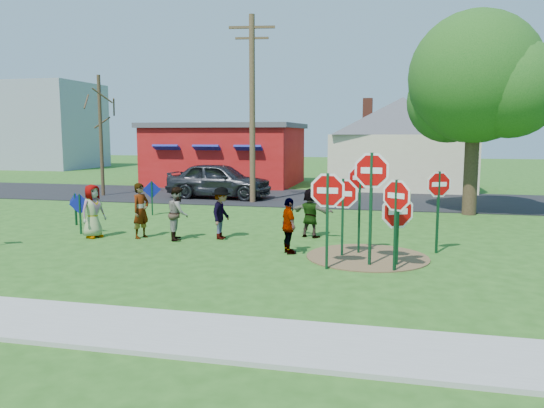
# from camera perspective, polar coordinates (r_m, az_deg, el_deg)

# --- Properties ---
(ground) EXTENTS (120.00, 120.00, 0.00)m
(ground) POSITION_cam_1_polar(r_m,az_deg,el_deg) (16.03, -5.92, -4.10)
(ground) COLOR #255217
(ground) RESTS_ON ground
(sidewalk) EXTENTS (22.00, 1.80, 0.08)m
(sidewalk) POSITION_cam_1_polar(r_m,az_deg,el_deg) (9.74, -20.08, -12.00)
(sidewalk) COLOR #9E9E99
(sidewalk) RESTS_ON ground
(road) EXTENTS (120.00, 7.50, 0.04)m
(road) POSITION_cam_1_polar(r_m,az_deg,el_deg) (27.03, 2.00, 0.72)
(road) COLOR black
(road) RESTS_ON ground
(dirt_patch) EXTENTS (3.20, 3.20, 0.03)m
(dirt_patch) POSITION_cam_1_polar(r_m,az_deg,el_deg) (14.23, 10.21, -5.61)
(dirt_patch) COLOR brown
(dirt_patch) RESTS_ON ground
(red_building) EXTENTS (9.40, 7.69, 3.90)m
(red_building) POSITION_cam_1_polar(r_m,az_deg,el_deg) (34.54, -4.92, 5.41)
(red_building) COLOR #A51210
(red_building) RESTS_ON ground
(cream_house) EXTENTS (9.40, 9.40, 6.50)m
(cream_house) POSITION_cam_1_polar(r_m,az_deg,el_deg) (32.85, 13.78, 6.79)
(cream_house) COLOR beige
(cream_house) RESTS_ON ground
(distant_building) EXTENTS (10.00, 8.00, 8.00)m
(distant_building) POSITION_cam_1_polar(r_m,az_deg,el_deg) (55.76, -23.65, 7.70)
(distant_building) COLOR #8C939E
(distant_building) RESTS_ON ground
(stop_sign_a) EXTENTS (1.12, 0.08, 2.46)m
(stop_sign_a) POSITION_cam_1_polar(r_m,az_deg,el_deg) (12.59, 5.99, 0.52)
(stop_sign_a) COLOR #103B20
(stop_sign_a) RESTS_ON ground
(stop_sign_b) EXTENTS (0.87, 0.33, 2.53)m
(stop_sign_b) POSITION_cam_1_polar(r_m,az_deg,el_deg) (14.33, 9.43, 1.90)
(stop_sign_b) COLOR #103B20
(stop_sign_b) RESTS_ON ground
(stop_sign_c) EXTENTS (1.16, 0.26, 2.94)m
(stop_sign_c) POSITION_cam_1_polar(r_m,az_deg,el_deg) (13.02, 10.64, 2.27)
(stop_sign_c) COLOR #103B20
(stop_sign_c) RESTS_ON ground
(stop_sign_d) EXTENTS (0.88, 0.40, 2.36)m
(stop_sign_d) POSITION_cam_1_polar(r_m,az_deg,el_deg) (14.92, 17.49, 1.32)
(stop_sign_d) COLOR #103B20
(stop_sign_d) RESTS_ON ground
(stop_sign_e) EXTENTS (1.03, 0.57, 1.93)m
(stop_sign_e) POSITION_cam_1_polar(r_m,az_deg,el_deg) (13.25, 13.35, -1.23)
(stop_sign_e) COLOR #103B20
(stop_sign_e) RESTS_ON ground
(stop_sign_f) EXTENTS (0.86, 0.58, 2.32)m
(stop_sign_f) POSITION_cam_1_polar(r_m,az_deg,el_deg) (12.63, 13.23, 0.15)
(stop_sign_f) COLOR #103B20
(stop_sign_f) RESTS_ON ground
(stop_sign_g) EXTENTS (1.08, 0.07, 2.22)m
(stop_sign_g) POSITION_cam_1_polar(r_m,az_deg,el_deg) (13.98, 7.63, 0.43)
(stop_sign_g) COLOR #103B20
(stop_sign_g) RESTS_ON ground
(blue_diamond_b) EXTENTS (0.65, 0.21, 1.32)m
(blue_diamond_b) POSITION_cam_1_polar(r_m,az_deg,el_deg) (18.19, -19.95, -0.53)
(blue_diamond_b) COLOR #103B20
(blue_diamond_b) RESTS_ON ground
(blue_diamond_c) EXTENTS (0.64, 0.28, 1.15)m
(blue_diamond_c) POSITION_cam_1_polar(r_m,az_deg,el_deg) (20.05, -20.38, -0.17)
(blue_diamond_c) COLOR #103B20
(blue_diamond_c) RESTS_ON ground
(blue_diamond_d) EXTENTS (0.65, 0.34, 1.39)m
(blue_diamond_d) POSITION_cam_1_polar(r_m,az_deg,el_deg) (21.64, -12.80, 1.06)
(blue_diamond_d) COLOR #103B20
(blue_diamond_d) RESTS_ON ground
(person_a) EXTENTS (0.80, 0.96, 1.68)m
(person_a) POSITION_cam_1_polar(r_m,az_deg,el_deg) (17.42, -18.71, -0.73)
(person_a) COLOR #3F5282
(person_a) RESTS_ON ground
(person_b) EXTENTS (0.59, 0.72, 1.72)m
(person_b) POSITION_cam_1_polar(r_m,az_deg,el_deg) (16.94, -13.93, -0.71)
(person_b) COLOR #286F65
(person_b) RESTS_ON ground
(person_c) EXTENTS (0.86, 0.96, 1.63)m
(person_c) POSITION_cam_1_polar(r_m,az_deg,el_deg) (16.45, -10.07, -0.99)
(person_c) COLOR #965641
(person_c) RESTS_ON ground
(person_d) EXTENTS (0.63, 1.06, 1.62)m
(person_d) POSITION_cam_1_polar(r_m,az_deg,el_deg) (16.38, -5.46, -0.97)
(person_d) COLOR #343439
(person_d) RESTS_ON ground
(person_e) EXTENTS (0.76, 0.96, 1.52)m
(person_e) POSITION_cam_1_polar(r_m,az_deg,el_deg) (14.30, 1.83, -2.37)
(person_e) COLOR #432A51
(person_e) RESTS_ON ground
(person_f) EXTENTS (1.51, 0.89, 1.55)m
(person_f) POSITION_cam_1_polar(r_m,az_deg,el_deg) (16.62, 4.17, -0.95)
(person_f) COLOR #1E5535
(person_f) RESTS_ON ground
(suv) EXTENTS (5.33, 2.39, 1.78)m
(suv) POSITION_cam_1_polar(r_m,az_deg,el_deg) (26.67, -5.71, 2.56)
(suv) COLOR #2E2E32
(suv) RESTS_ON road
(utility_pole) EXTENTS (2.09, 0.44, 8.60)m
(utility_pole) POSITION_cam_1_polar(r_m,az_deg,el_deg) (24.88, -2.14, 10.53)
(utility_pole) COLOR #4C3823
(utility_pole) RESTS_ON ground
(leafy_tree) EXTENTS (5.62, 5.13, 7.99)m
(leafy_tree) POSITION_cam_1_polar(r_m,az_deg,el_deg) (22.66, 21.33, 11.90)
(leafy_tree) COLOR #382819
(leafy_tree) RESTS_ON ground
(bare_tree_west) EXTENTS (1.80, 1.80, 6.22)m
(bare_tree_west) POSITION_cam_1_polar(r_m,az_deg,el_deg) (28.97, -18.00, 8.75)
(bare_tree_west) COLOR #382819
(bare_tree_west) RESTS_ON ground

